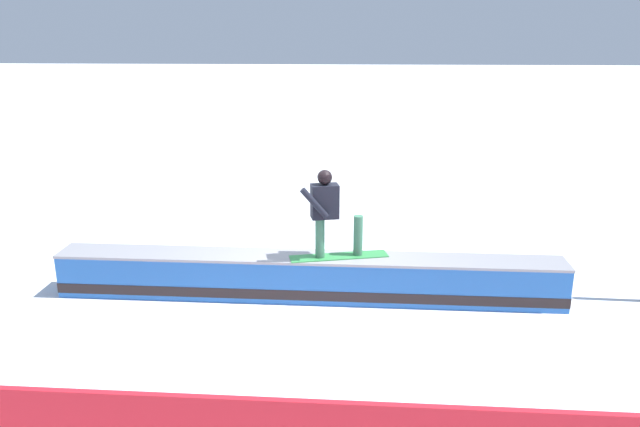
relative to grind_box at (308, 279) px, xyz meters
The scene contains 3 objects.
ground_plane 0.32m from the grind_box, ahead, with size 120.00×120.00×0.00m, color white.
grind_box is the anchor object (origin of this frame).
snowboarder 1.16m from the grind_box, behind, with size 1.52×0.65×1.36m.
Camera 1 is at (-0.65, 8.75, 4.06)m, focal length 34.53 mm.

